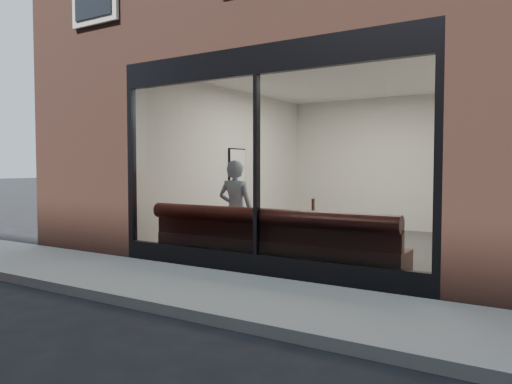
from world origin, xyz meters
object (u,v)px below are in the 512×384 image
Objects in this scene: person at (236,211)px; cafe_table_left at (218,213)px; cafe_chair_left at (303,236)px; banquette at (271,255)px; cafe_table_right at (337,215)px.

person is 2.73× the size of cafe_table_left.
cafe_table_left is 1.57× the size of cafe_chair_left.
banquette is 6.66× the size of cafe_table_left.
cafe_table_left reaches higher than banquette.
cafe_table_right is at bearing 18.65° from cafe_table_left.
person reaches higher than cafe_table_right.
cafe_table_right is (1.92, 0.65, 0.00)m from cafe_table_left.
cafe_chair_left is (-0.99, 0.73, -0.50)m from cafe_table_right.
person is (-0.83, 0.28, 0.59)m from banquette.
banquette is at bearing 81.32° from cafe_chair_left.
cafe_table_left is 2.03m from cafe_table_right.
person is 4.28× the size of cafe_chair_left.
cafe_table_right reaches higher than cafe_chair_left.
person is 1.78m from cafe_chair_left.
cafe_table_left is 1.74m from cafe_chair_left.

